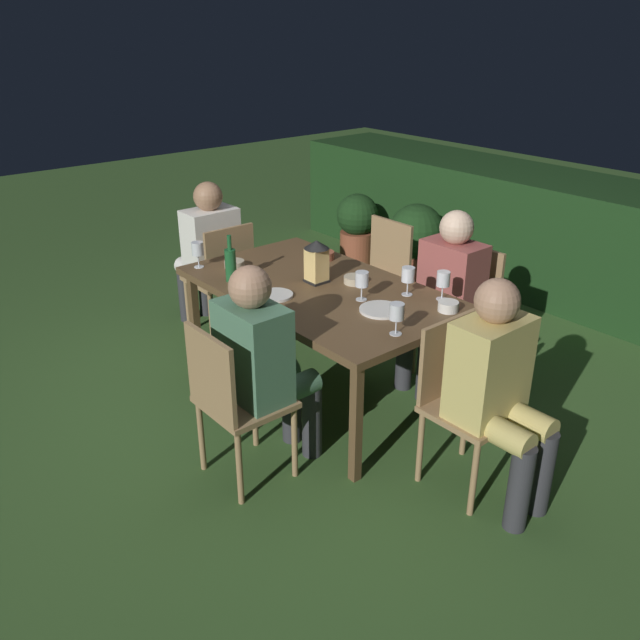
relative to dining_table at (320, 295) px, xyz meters
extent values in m
plane|color=#385B28|center=(0.00, 0.00, -0.68)|extent=(16.00, 16.00, 0.00)
cube|color=brown|center=(0.00, 0.00, 0.03)|extent=(1.73, 1.00, 0.04)
cube|color=brown|center=(-0.79, -0.43, -0.34)|extent=(0.05, 0.05, 0.69)
cube|color=brown|center=(0.79, -0.43, -0.34)|extent=(0.05, 0.05, 0.69)
cube|color=brown|center=(-0.79, 0.43, -0.34)|extent=(0.05, 0.05, 0.69)
cube|color=brown|center=(0.79, 0.43, -0.34)|extent=(0.05, 0.05, 0.69)
cube|color=#9E7A51|center=(-0.39, 0.82, -0.25)|extent=(0.42, 0.40, 0.03)
cube|color=#9E7A51|center=(-0.39, 1.01, -0.02)|extent=(0.40, 0.03, 0.42)
cylinder|color=#9E7A51|center=(-0.21, 0.65, -0.47)|extent=(0.03, 0.03, 0.42)
cylinder|color=#9E7A51|center=(-0.57, 0.65, -0.47)|extent=(0.03, 0.03, 0.42)
cylinder|color=#9E7A51|center=(-0.21, 0.99, -0.47)|extent=(0.03, 0.03, 0.42)
cylinder|color=#9E7A51|center=(-0.57, 0.99, -0.47)|extent=(0.03, 0.03, 0.42)
cube|color=#9E7A51|center=(0.39, 0.82, -0.25)|extent=(0.42, 0.40, 0.03)
cube|color=#9E7A51|center=(0.39, 1.01, -0.02)|extent=(0.40, 0.03, 0.42)
cylinder|color=#9E7A51|center=(0.57, 0.65, -0.47)|extent=(0.03, 0.03, 0.42)
cylinder|color=#9E7A51|center=(0.21, 0.65, -0.47)|extent=(0.03, 0.03, 0.42)
cylinder|color=#9E7A51|center=(0.57, 0.99, -0.47)|extent=(0.03, 0.03, 0.42)
cylinder|color=#9E7A51|center=(0.21, 0.99, -0.47)|extent=(0.03, 0.03, 0.42)
cube|color=#9E4C47|center=(0.39, 0.76, 0.02)|extent=(0.38, 0.24, 0.50)
sphere|color=beige|center=(0.39, 0.76, 0.36)|extent=(0.21, 0.21, 0.21)
cylinder|color=#9E4C47|center=(0.48, 0.62, -0.22)|extent=(0.13, 0.36, 0.13)
cylinder|color=#9E4C47|center=(0.30, 0.62, -0.22)|extent=(0.13, 0.36, 0.13)
cylinder|color=#333338|center=(0.48, 0.46, -0.46)|extent=(0.11, 0.11, 0.45)
cylinder|color=#333338|center=(0.30, 0.46, -0.46)|extent=(0.11, 0.11, 0.45)
cube|color=#9E7A51|center=(1.18, 0.00, -0.25)|extent=(0.40, 0.42, 0.03)
cube|color=#9E7A51|center=(1.00, 0.00, -0.02)|extent=(0.03, 0.40, 0.42)
cylinder|color=#9E7A51|center=(1.35, 0.18, -0.47)|extent=(0.03, 0.03, 0.42)
cylinder|color=#9E7A51|center=(1.35, -0.18, -0.47)|extent=(0.03, 0.03, 0.42)
cylinder|color=#9E7A51|center=(1.01, 0.18, -0.47)|extent=(0.03, 0.03, 0.42)
cylinder|color=#9E7A51|center=(1.01, -0.18, -0.47)|extent=(0.03, 0.03, 0.42)
cube|color=tan|center=(1.24, 0.00, 0.02)|extent=(0.24, 0.38, 0.50)
sphere|color=tan|center=(1.24, 0.00, 0.36)|extent=(0.21, 0.21, 0.21)
cylinder|color=tan|center=(1.38, 0.09, -0.22)|extent=(0.36, 0.13, 0.13)
cylinder|color=tan|center=(1.38, -0.09, -0.22)|extent=(0.36, 0.13, 0.13)
cylinder|color=#333338|center=(1.54, 0.09, -0.46)|extent=(0.11, 0.11, 0.45)
cylinder|color=#333338|center=(1.54, -0.09, -0.46)|extent=(0.11, 0.11, 0.45)
cube|color=#9E7A51|center=(0.39, -0.82, -0.25)|extent=(0.42, 0.40, 0.03)
cube|color=#9E7A51|center=(0.39, -1.01, -0.02)|extent=(0.40, 0.02, 0.42)
cylinder|color=#9E7A51|center=(0.21, -0.65, -0.47)|extent=(0.03, 0.03, 0.42)
cylinder|color=#9E7A51|center=(0.57, -0.65, -0.47)|extent=(0.03, 0.03, 0.42)
cylinder|color=#9E7A51|center=(0.21, -0.99, -0.47)|extent=(0.03, 0.03, 0.42)
cylinder|color=#9E7A51|center=(0.57, -0.99, -0.47)|extent=(0.03, 0.03, 0.42)
cube|color=#4C7A5B|center=(0.39, -0.76, 0.02)|extent=(0.38, 0.24, 0.50)
sphere|color=tan|center=(0.39, -0.76, 0.36)|extent=(0.21, 0.21, 0.21)
cylinder|color=#4C7A5B|center=(0.30, -0.62, -0.22)|extent=(0.13, 0.36, 0.13)
cylinder|color=#4C7A5B|center=(0.48, -0.62, -0.22)|extent=(0.13, 0.36, 0.13)
cylinder|color=#333338|center=(0.30, -0.46, -0.46)|extent=(0.11, 0.11, 0.45)
cylinder|color=#333338|center=(0.48, -0.46, -0.46)|extent=(0.11, 0.11, 0.45)
cube|color=#9E7A51|center=(-1.18, 0.00, -0.25)|extent=(0.40, 0.42, 0.03)
cube|color=#9E7A51|center=(-1.00, 0.00, -0.02)|extent=(0.03, 0.40, 0.42)
cylinder|color=#9E7A51|center=(-1.35, -0.18, -0.47)|extent=(0.03, 0.03, 0.42)
cylinder|color=#9E7A51|center=(-1.35, 0.18, -0.47)|extent=(0.03, 0.03, 0.42)
cylinder|color=#9E7A51|center=(-1.01, -0.18, -0.47)|extent=(0.03, 0.03, 0.42)
cylinder|color=#9E7A51|center=(-1.01, 0.18, -0.47)|extent=(0.03, 0.03, 0.42)
cube|color=white|center=(-1.24, 0.00, 0.02)|extent=(0.24, 0.38, 0.50)
sphere|color=#997051|center=(-1.24, 0.00, 0.36)|extent=(0.21, 0.21, 0.21)
cylinder|color=white|center=(-1.38, -0.09, -0.22)|extent=(0.36, 0.13, 0.13)
cylinder|color=white|center=(-1.38, 0.09, -0.22)|extent=(0.36, 0.13, 0.13)
cylinder|color=#333338|center=(-1.54, -0.09, -0.46)|extent=(0.11, 0.11, 0.45)
cylinder|color=#333338|center=(-1.54, 0.09, -0.46)|extent=(0.11, 0.11, 0.45)
cube|color=black|center=(-0.08, 0.04, 0.06)|extent=(0.12, 0.12, 0.01)
cube|color=#F9D17A|center=(-0.08, 0.04, 0.17)|extent=(0.11, 0.11, 0.20)
cone|color=black|center=(-0.08, 0.04, 0.29)|extent=(0.15, 0.15, 0.05)
cylinder|color=#1E5B2D|center=(-0.43, -0.35, 0.15)|extent=(0.07, 0.07, 0.20)
cylinder|color=#1E5B2D|center=(-0.43, -0.35, 0.30)|extent=(0.03, 0.03, 0.09)
cylinder|color=silver|center=(0.60, 0.41, 0.05)|extent=(0.06, 0.06, 0.00)
cylinder|color=silver|center=(0.60, 0.41, 0.10)|extent=(0.01, 0.01, 0.08)
cylinder|color=silver|center=(0.60, 0.41, 0.18)|extent=(0.08, 0.08, 0.08)
cylinder|color=maroon|center=(0.60, 0.41, 0.16)|extent=(0.07, 0.07, 0.03)
cylinder|color=silver|center=(0.42, 0.31, 0.05)|extent=(0.06, 0.06, 0.00)
cylinder|color=silver|center=(0.42, 0.31, 0.10)|extent=(0.01, 0.01, 0.08)
cylinder|color=silver|center=(0.42, 0.31, 0.18)|extent=(0.08, 0.08, 0.08)
cylinder|color=maroon|center=(0.42, 0.31, 0.16)|extent=(0.07, 0.07, 0.03)
cylinder|color=silver|center=(0.31, 0.05, 0.05)|extent=(0.06, 0.06, 0.00)
cylinder|color=silver|center=(0.31, 0.05, 0.10)|extent=(0.01, 0.01, 0.08)
cylinder|color=silver|center=(0.31, 0.05, 0.18)|extent=(0.08, 0.08, 0.08)
cylinder|color=maroon|center=(0.31, 0.05, 0.16)|extent=(0.07, 0.07, 0.03)
cylinder|color=silver|center=(-0.77, -0.38, 0.05)|extent=(0.06, 0.06, 0.00)
cylinder|color=silver|center=(-0.77, -0.38, 0.10)|extent=(0.01, 0.01, 0.08)
cylinder|color=silver|center=(-0.77, -0.38, 0.18)|extent=(0.08, 0.08, 0.08)
cylinder|color=maroon|center=(-0.77, -0.38, 0.16)|extent=(0.07, 0.07, 0.03)
cylinder|color=silver|center=(0.75, -0.12, 0.05)|extent=(0.06, 0.06, 0.00)
cylinder|color=silver|center=(0.75, -0.12, 0.10)|extent=(0.01, 0.01, 0.08)
cylinder|color=silver|center=(0.75, -0.12, 0.18)|extent=(0.08, 0.08, 0.08)
cylinder|color=maroon|center=(0.75, -0.12, 0.16)|extent=(0.07, 0.07, 0.03)
cylinder|color=silver|center=(-0.05, -0.29, 0.06)|extent=(0.21, 0.21, 0.01)
cylinder|color=silver|center=(0.49, 0.03, 0.06)|extent=(0.24, 0.24, 0.01)
cylinder|color=#BCAD8E|center=(0.09, 0.20, 0.07)|extent=(0.13, 0.13, 0.04)
cylinder|color=#424C1E|center=(0.09, 0.20, 0.08)|extent=(0.11, 0.11, 0.01)
cylinder|color=silver|center=(0.73, 0.31, 0.08)|extent=(0.11, 0.11, 0.05)
cylinder|color=tan|center=(0.73, 0.31, 0.09)|extent=(0.10, 0.10, 0.02)
cylinder|color=#9E5138|center=(-0.37, 0.34, 0.08)|extent=(0.15, 0.15, 0.05)
cylinder|color=#477533|center=(-0.37, 0.34, 0.09)|extent=(0.12, 0.12, 0.02)
cylinder|color=#BCAD8E|center=(-0.61, -0.21, 0.08)|extent=(0.13, 0.13, 0.05)
cylinder|color=beige|center=(-0.61, -0.21, 0.09)|extent=(0.11, 0.11, 0.01)
cube|color=#193816|center=(0.00, 2.67, -0.18)|extent=(5.65, 0.89, 0.99)
cylinder|color=brown|center=(-1.68, 1.88, -0.53)|extent=(0.33, 0.33, 0.31)
sphere|color=#193816|center=(-1.68, 1.88, -0.20)|extent=(0.40, 0.40, 0.40)
cylinder|color=brown|center=(-0.91, 1.86, -0.54)|extent=(0.31, 0.31, 0.29)
sphere|color=#193816|center=(-0.91, 1.86, -0.19)|extent=(0.49, 0.49, 0.49)
camera|label=1|loc=(2.83, -2.37, 1.53)|focal=37.13mm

